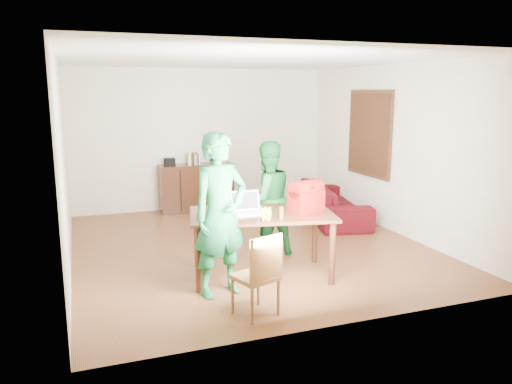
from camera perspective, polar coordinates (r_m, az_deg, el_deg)
name	(u,v)px	position (r m, az deg, el deg)	size (l,w,h in m)	color
room	(246,158)	(7.35, -1.12, 3.92)	(5.20, 5.70, 2.90)	#472511
table	(262,221)	(6.13, 0.64, -3.33)	(1.90, 1.31, 0.81)	black
chair	(256,291)	(5.21, 0.02, -11.30)	(0.50, 0.49, 0.88)	brown
person_near	(220,215)	(5.54, -4.10, -2.63)	(0.67, 0.44, 1.85)	#155F31
person_far	(267,199)	(6.91, 1.24, -0.83)	(0.78, 0.61, 1.60)	#156126
laptop	(249,210)	(6.03, -0.84, -2.10)	(0.38, 0.27, 0.26)	white
bananas	(266,218)	(5.72, 1.16, -3.00)	(0.17, 0.11, 0.06)	gold
bottle	(281,212)	(5.81, 2.91, -2.29)	(0.05, 0.05, 0.16)	#553413
red_bag	(306,199)	(6.17, 5.77, -0.82)	(0.42, 0.24, 0.31)	maroon
sofa	(333,202)	(9.08, 8.76, -1.14)	(2.15, 0.84, 0.63)	#360907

